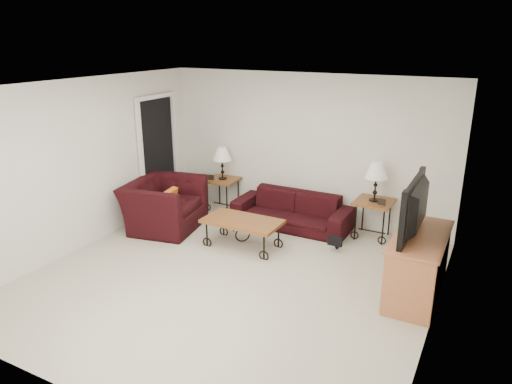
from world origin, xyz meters
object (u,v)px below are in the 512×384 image
Objects in this scene: sofa at (292,210)px; side_table_right at (373,219)px; lamp_left at (222,163)px; lamp_right at (376,182)px; coffee_table at (243,233)px; armchair at (164,205)px; side_table_left at (223,194)px; backpack at (338,236)px; television at (423,208)px; tv_stand at (418,265)px.

side_table_right is at bearing 7.80° from sofa.
lamp_left reaches higher than side_table_right.
lamp_right is 2.19m from coffee_table.
lamp_left is at bearing -29.05° from armchair.
side_table_left reaches higher than coffee_table.
backpack is at bearing -27.60° from sofa.
coffee_table is 0.97× the size of television.
lamp_right is 0.53× the size of coffee_table.
side_table_right is 1.77m from tv_stand.
side_table_left is 0.49× the size of television.
tv_stand is (0.94, -1.50, 0.09)m from side_table_right.
sofa is 1.10m from backpack.
backpack is (-0.34, -0.69, -0.71)m from lamp_right.
side_table_left reaches higher than backpack.
coffee_table is (1.12, -1.26, -0.07)m from side_table_left.
side_table_right is at bearing -79.76° from armchair.
coffee_table is at bearing -107.19° from sofa.
tv_stand is 3.12× the size of backpack.
armchair is 0.93× the size of tv_stand.
armchair reaches higher than sofa.
lamp_right is at bearing -79.76° from armchair.
coffee_table is at bearing 174.71° from tv_stand.
lamp_right reaches higher than side_table_left.
side_table_right is 0.46× the size of tv_stand.
lamp_right is (2.77, -0.00, 0.63)m from side_table_left.
television reaches higher than lamp_right.
tv_stand is at bearing -5.29° from coffee_table.
side_table_left is 0.95× the size of lamp_right.
tv_stand is at bearing 90.00° from television.
lamp_right reaches higher than armchair.
lamp_left is 0.47× the size of armchair.
side_table_left reaches higher than sofa.
tv_stand is at bearing -34.67° from backpack.
lamp_left is (-2.77, 0.00, 0.57)m from side_table_right.
side_table_left is 0.59m from lamp_left.
tv_stand is (2.25, -1.32, 0.11)m from sofa.
sofa is 4.58× the size of backpack.
backpack is (-1.28, 0.81, -0.19)m from tv_stand.
side_table_right is 1.05× the size of lamp_left.
lamp_left is at bearing 157.91° from tv_stand.
side_table_left is at bearing -29.05° from armchair.
tv_stand is at bearing -58.10° from side_table_right.
tv_stand is at bearing -58.10° from lamp_right.
coffee_table is 1.53m from armchair.
television reaches higher than tv_stand.
television is 2.80× the size of backpack.
side_table_right is 0.62m from lamp_right.
side_table_left is 1.37× the size of backpack.
side_table_left is at bearing 180.00° from side_table_right.
lamp_right reaches higher than tv_stand.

